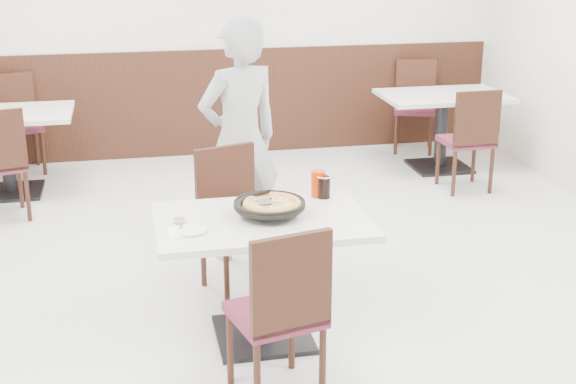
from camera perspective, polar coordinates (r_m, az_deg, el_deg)
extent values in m
plane|color=#B6B6B1|center=(5.33, -0.57, -7.30)|extent=(7.00, 7.00, 0.00)
cube|color=beige|center=(8.31, -5.37, 12.12)|extent=(6.00, 0.04, 2.80)
cube|color=black|center=(8.43, -5.18, 6.36)|extent=(5.90, 0.03, 1.10)
cylinder|color=black|center=(4.53, -1.48, -1.59)|extent=(0.11, 0.11, 0.04)
cylinder|color=black|center=(4.54, -1.32, -1.22)|extent=(0.36, 0.36, 0.01)
cylinder|color=gold|center=(4.52, -1.14, -1.05)|extent=(0.34, 0.34, 0.02)
cube|color=silver|center=(4.51, -1.66, -0.65)|extent=(0.09, 0.10, 0.00)
cube|color=white|center=(4.36, -7.48, -2.76)|extent=(0.17, 0.17, 0.00)
cylinder|color=white|center=(4.35, -6.85, -2.73)|extent=(0.17, 0.17, 0.01)
cube|color=silver|center=(4.42, -7.52, -2.27)|extent=(0.05, 0.14, 0.00)
cylinder|color=black|center=(4.84, 2.56, 0.33)|extent=(0.08, 0.08, 0.13)
cylinder|color=red|center=(4.86, 2.15, 0.60)|extent=(0.09, 0.09, 0.16)
imported|color=#AAAAAE|center=(5.68, -3.45, 3.67)|extent=(0.74, 0.62, 1.74)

